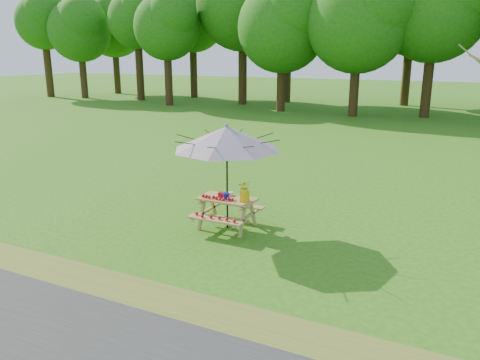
% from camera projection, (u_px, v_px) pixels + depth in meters
% --- Properties ---
extents(ground, '(120.00, 120.00, 0.00)m').
position_uv_depth(ground, '(68.00, 208.00, 11.34)').
color(ground, '#306813').
rests_on(ground, ground).
extents(picnic_table, '(1.20, 1.32, 0.67)m').
position_uv_depth(picnic_table, '(227.00, 213.00, 9.95)').
color(picnic_table, '#AB894D').
rests_on(picnic_table, ground).
extents(patio_umbrella, '(2.57, 2.57, 2.25)m').
position_uv_depth(patio_umbrella, '(227.00, 138.00, 9.52)').
color(patio_umbrella, black).
rests_on(patio_umbrella, ground).
extents(produce_bins, '(0.28, 0.40, 0.13)m').
position_uv_depth(produce_bins, '(226.00, 195.00, 9.89)').
color(produce_bins, '#B10E1A').
rests_on(produce_bins, picnic_table).
extents(tomatoes_row, '(0.77, 0.13, 0.07)m').
position_uv_depth(tomatoes_row, '(217.00, 198.00, 9.76)').
color(tomatoes_row, red).
rests_on(tomatoes_row, picnic_table).
extents(flower_bucket, '(0.34, 0.32, 0.45)m').
position_uv_depth(flower_bucket, '(245.00, 190.00, 9.60)').
color(flower_bucket, yellow).
rests_on(flower_bucket, picnic_table).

